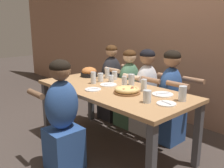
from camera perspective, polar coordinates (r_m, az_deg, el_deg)
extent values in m
plane|color=#423833|center=(3.18, 0.00, -14.27)|extent=(18.00, 18.00, 0.00)
cube|color=#9E7056|center=(3.89, 15.99, 14.86)|extent=(10.00, 0.06, 3.20)
cube|color=tan|center=(2.90, 0.00, -1.34)|extent=(1.93, 0.89, 0.04)
cube|color=#4C4C51|center=(3.53, -14.76, -5.48)|extent=(0.07, 0.07, 0.72)
cube|color=#4C4C51|center=(2.22, 8.94, -17.26)|extent=(0.07, 0.07, 0.72)
cube|color=#4C4C51|center=(3.91, -4.84, -3.10)|extent=(0.07, 0.07, 0.72)
cube|color=#4C4C51|center=(2.80, 18.99, -11.01)|extent=(0.07, 0.07, 0.72)
cylinder|color=brown|center=(2.70, 3.44, -1.92)|extent=(0.29, 0.29, 0.02)
torus|color=#DBB26B|center=(2.69, 3.45, -1.24)|extent=(0.27, 0.27, 0.04)
cylinder|color=#E5C675|center=(2.69, 3.45, -1.39)|extent=(0.22, 0.22, 0.03)
cylinder|color=#9E4C38|center=(2.73, 4.68, -0.74)|extent=(0.02, 0.02, 0.01)
cylinder|color=#9E4C38|center=(2.65, 2.70, -1.15)|extent=(0.02, 0.02, 0.01)
cylinder|color=#9E4C38|center=(2.70, 4.76, -0.93)|extent=(0.02, 0.02, 0.01)
cylinder|color=#9E4C38|center=(2.69, 4.46, -0.97)|extent=(0.02, 0.02, 0.01)
cylinder|color=black|center=(3.54, -5.25, 2.14)|extent=(0.24, 0.24, 0.05)
cylinder|color=black|center=(3.40, -3.51, 1.92)|extent=(0.11, 0.02, 0.02)
ellipsoid|color=#C17038|center=(3.53, -5.27, 2.96)|extent=(0.21, 0.21, 0.11)
cylinder|color=white|center=(2.83, -4.37, -1.26)|extent=(0.18, 0.18, 0.01)
cube|color=#B7B7BC|center=(2.83, -4.37, -1.08)|extent=(0.05, 0.13, 0.01)
cylinder|color=white|center=(3.03, -0.83, -0.16)|extent=(0.21, 0.21, 0.01)
cube|color=#B7B7BC|center=(3.03, -0.83, 0.00)|extent=(0.02, 0.15, 0.01)
cylinder|color=white|center=(2.69, 11.49, -2.32)|extent=(0.22, 0.22, 0.01)
cube|color=#B7B7BC|center=(2.69, 11.50, -2.13)|extent=(0.07, 0.15, 0.01)
cylinder|color=white|center=(2.39, 12.32, -4.40)|extent=(0.18, 0.18, 0.01)
cube|color=#B7B7BC|center=(2.39, 12.33, -4.20)|extent=(0.13, 0.04, 0.01)
cylinder|color=silver|center=(3.19, -0.19, 1.25)|extent=(0.07, 0.07, 0.09)
cylinder|color=#1EA8DB|center=(3.19, -0.19, 1.03)|extent=(0.06, 0.06, 0.06)
cylinder|color=black|center=(3.18, 0.00, 1.40)|extent=(0.01, 0.01, 0.11)
cylinder|color=silver|center=(3.43, -11.90, 2.09)|extent=(0.07, 0.07, 0.12)
cylinder|color=black|center=(3.44, -11.88, 1.68)|extent=(0.06, 0.06, 0.07)
cylinder|color=silver|center=(2.98, 2.84, 0.64)|extent=(0.06, 0.06, 0.12)
cylinder|color=black|center=(2.98, 2.83, 0.21)|extent=(0.05, 0.05, 0.08)
cylinder|color=silver|center=(2.51, 15.83, -2.14)|extent=(0.08, 0.08, 0.15)
cylinder|color=silver|center=(2.78, 7.30, -0.28)|extent=(0.07, 0.07, 0.14)
cylinder|color=silver|center=(2.78, 7.29, -0.66)|extent=(0.06, 0.06, 0.10)
cylinder|color=silver|center=(3.04, 4.46, 1.00)|extent=(0.08, 0.08, 0.14)
cylinder|color=silver|center=(3.04, 4.45, 0.40)|extent=(0.07, 0.07, 0.07)
cylinder|color=silver|center=(3.31, 0.60, 1.94)|extent=(0.07, 0.07, 0.11)
cylinder|color=black|center=(3.32, 0.60, 1.62)|extent=(0.06, 0.06, 0.07)
cylinder|color=silver|center=(2.39, 8.05, -2.83)|extent=(0.08, 0.08, 0.12)
cylinder|color=black|center=(2.40, 8.03, -3.47)|extent=(0.07, 0.07, 0.07)
cylinder|color=silver|center=(3.11, -4.30, 1.43)|extent=(0.06, 0.06, 0.15)
cylinder|color=black|center=(3.11, -4.29, 1.09)|extent=(0.06, 0.06, 0.11)
cylinder|color=silver|center=(3.41, -1.12, 2.53)|extent=(0.07, 0.07, 0.14)
cylinder|color=silver|center=(3.20, -2.62, 1.50)|extent=(0.07, 0.07, 0.11)
cylinder|color=silver|center=(3.21, -2.61, 1.13)|extent=(0.06, 0.06, 0.07)
cube|color=#477556|center=(3.75, 3.81, -6.07)|extent=(0.32, 0.34, 0.45)
ellipsoid|color=#477556|center=(3.61, 3.93, 0.99)|extent=(0.24, 0.36, 0.50)
sphere|color=beige|center=(3.55, 4.02, 6.30)|extent=(0.19, 0.19, 0.19)
ellipsoid|color=#422814|center=(3.55, 4.03, 6.83)|extent=(0.19, 0.19, 0.13)
cylinder|color=beige|center=(3.58, 8.24, 2.40)|extent=(0.28, 0.06, 0.06)
cylinder|color=beige|center=(3.33, 4.49, 1.62)|extent=(0.28, 0.06, 0.06)
cube|color=#2D5193|center=(2.74, -10.89, -14.20)|extent=(0.32, 0.34, 0.45)
ellipsoid|color=#2D5193|center=(2.55, -11.38, -4.69)|extent=(0.24, 0.36, 0.51)
sphere|color=brown|center=(2.46, -11.77, 3.08)|extent=(0.20, 0.20, 0.20)
ellipsoid|color=black|center=(2.46, -11.81, 3.90)|extent=(0.21, 0.21, 0.14)
cylinder|color=brown|center=(2.62, -17.04, -2.19)|extent=(0.28, 0.06, 0.06)
cylinder|color=brown|center=(2.78, -10.69, -0.91)|extent=(0.28, 0.06, 0.06)
cube|color=silver|center=(3.55, 7.63, -7.35)|extent=(0.32, 0.34, 0.45)
ellipsoid|color=silver|center=(3.40, 7.89, 0.21)|extent=(0.24, 0.36, 0.52)
sphere|color=#9E7051|center=(3.34, 8.09, 6.12)|extent=(0.20, 0.20, 0.20)
ellipsoid|color=black|center=(3.33, 8.11, 6.72)|extent=(0.21, 0.21, 0.14)
cylinder|color=#9E7051|center=(3.39, 12.47, 1.78)|extent=(0.28, 0.06, 0.06)
cylinder|color=#9E7051|center=(3.12, 8.84, 0.91)|extent=(0.28, 0.06, 0.06)
cube|color=#2D5193|center=(3.33, 12.76, -9.01)|extent=(0.32, 0.34, 0.45)
ellipsoid|color=#2D5193|center=(3.18, 13.22, -0.88)|extent=(0.24, 0.36, 0.53)
sphere|color=#9E7051|center=(3.11, 13.60, 5.59)|extent=(0.21, 0.21, 0.21)
ellipsoid|color=black|center=(3.10, 13.63, 6.24)|extent=(0.21, 0.21, 0.14)
cylinder|color=#9E7051|center=(3.19, 18.12, 0.86)|extent=(0.28, 0.06, 0.06)
cylinder|color=#9E7051|center=(2.90, 14.77, -0.16)|extent=(0.28, 0.06, 0.06)
cube|color=#232328|center=(4.00, -0.12, -4.71)|extent=(0.32, 0.34, 0.45)
ellipsoid|color=#232328|center=(3.87, -0.13, 2.28)|extent=(0.24, 0.36, 0.55)
sphere|color=tan|center=(3.82, -0.13, 7.55)|extent=(0.18, 0.18, 0.18)
ellipsoid|color=#422814|center=(3.81, -0.13, 8.01)|extent=(0.18, 0.18, 0.12)
cylinder|color=tan|center=(3.82, 3.86, 3.85)|extent=(0.28, 0.06, 0.06)
cylinder|color=tan|center=(3.59, 0.07, 3.21)|extent=(0.28, 0.06, 0.06)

